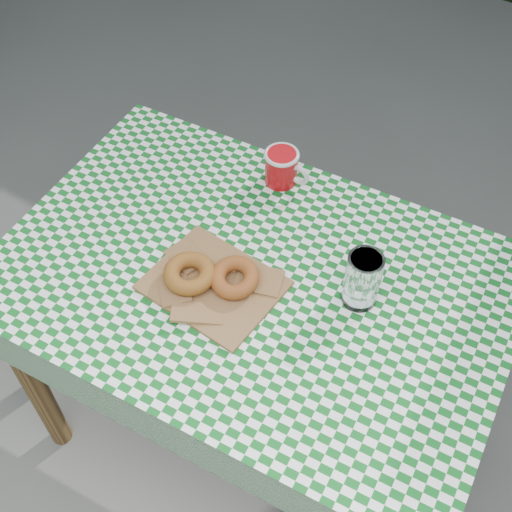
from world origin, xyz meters
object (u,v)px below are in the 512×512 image
at_px(paper_bag, 213,284).
at_px(drinking_glass, 362,279).
at_px(coffee_mug, 281,167).
at_px(table, 253,363).

height_order(paper_bag, drinking_glass, drinking_glass).
xyz_separation_m(paper_bag, coffee_mug, (-0.04, 0.36, 0.04)).
bearing_deg(coffee_mug, paper_bag, -81.87).
relative_size(paper_bag, drinking_glass, 2.02).
bearing_deg(table, drinking_glass, 13.56).
xyz_separation_m(paper_bag, drinking_glass, (0.29, 0.13, 0.06)).
height_order(table, paper_bag, paper_bag).
relative_size(paper_bag, coffee_mug, 1.73).
height_order(coffee_mug, drinking_glass, drinking_glass).
bearing_deg(paper_bag, coffee_mug, 95.89).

